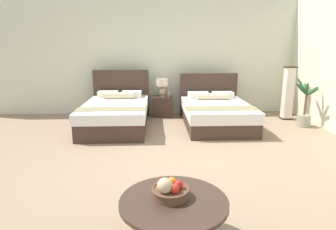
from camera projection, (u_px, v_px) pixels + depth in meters
ground_plane at (172, 159)px, 4.45m from camera, size 10.38×10.15×0.02m
wall_back at (164, 57)px, 7.29m from camera, size 10.38×0.12×2.87m
bed_near_window at (116, 113)px, 6.16m from camera, size 1.36×2.20×1.14m
bed_near_corner at (216, 113)px, 6.28m from camera, size 1.42×2.06×1.06m
nightstand at (162, 106)px, 7.10m from camera, size 0.49×0.41×0.50m
table_lamp at (162, 86)px, 7.00m from camera, size 0.29×0.29×0.44m
vase at (168, 93)px, 6.99m from camera, size 0.07×0.07×0.17m
coffee_table at (174, 212)px, 2.42m from camera, size 0.92×0.92×0.45m
fruit_bowl at (170, 190)px, 2.41m from camera, size 0.32×0.32×0.20m
floor_lamp_corner at (288, 93)px, 6.76m from camera, size 0.24×0.24×1.25m
potted_palm at (304, 112)px, 6.17m from camera, size 0.54×0.55×1.06m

